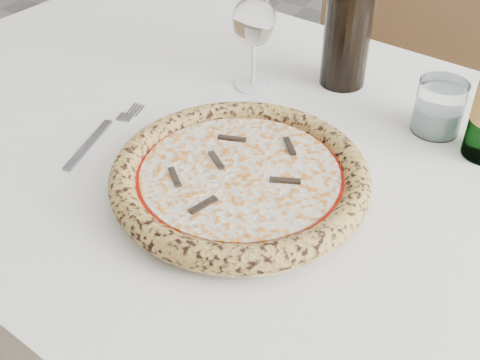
{
  "coord_description": "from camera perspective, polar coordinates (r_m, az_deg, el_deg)",
  "views": [
    {
      "loc": [
        0.54,
        -0.85,
        1.27
      ],
      "look_at": [
        0.24,
        -0.32,
        0.78
      ],
      "focal_mm": 45.0,
      "sensor_mm": 36.0,
      "label": 1
    }
  ],
  "objects": [
    {
      "name": "wine_bottle",
      "position": [
        1.01,
        10.4,
        15.76
      ],
      "size": [
        0.08,
        0.08,
        0.31
      ],
      "color": "black",
      "rests_on": "dining_table"
    },
    {
      "name": "fork",
      "position": [
        0.93,
        -13.05,
        4.16
      ],
      "size": [
        0.04,
        0.19,
        0.0
      ],
      "color": "gray",
      "rests_on": "dining_table"
    },
    {
      "name": "floor",
      "position": [
        1.63,
        -1.73,
        -13.23
      ],
      "size": [
        5.0,
        6.0,
        0.02
      ],
      "primitive_type": "cube",
      "color": "#616161",
      "rests_on": "ground"
    },
    {
      "name": "dining_table",
      "position": [
        0.93,
        3.08,
        -1.93
      ],
      "size": [
        1.54,
        1.03,
        0.76
      ],
      "color": "brown",
      "rests_on": "floor"
    },
    {
      "name": "pizza",
      "position": [
        0.79,
        -0.0,
        0.37
      ],
      "size": [
        0.34,
        0.34,
        0.04
      ],
      "color": "#EDCB7C",
      "rests_on": "plate"
    },
    {
      "name": "wine_glass",
      "position": [
        0.99,
        1.32,
        14.59
      ],
      "size": [
        0.07,
        0.07,
        0.16
      ],
      "color": "silver",
      "rests_on": "dining_table"
    },
    {
      "name": "chair_far",
      "position": [
        1.63,
        13.87,
        10.51
      ],
      "size": [
        0.48,
        0.48,
        0.93
      ],
      "color": "brown",
      "rests_on": "floor"
    },
    {
      "name": "plate",
      "position": [
        0.8,
        -0.0,
        -0.63
      ],
      "size": [
        0.3,
        0.3,
        0.02
      ],
      "color": "silver",
      "rests_on": "dining_table"
    },
    {
      "name": "tumbler",
      "position": [
        0.95,
        18.3,
        6.3
      ],
      "size": [
        0.07,
        0.07,
        0.08
      ],
      "color": "white",
      "rests_on": "dining_table"
    }
  ]
}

